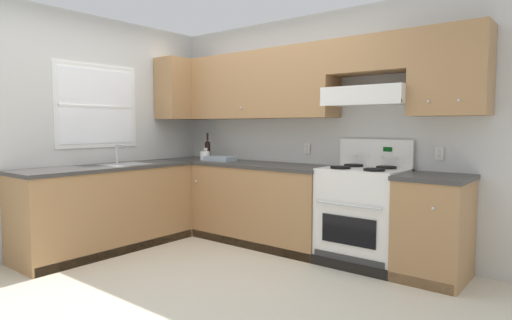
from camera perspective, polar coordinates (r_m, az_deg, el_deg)
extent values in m
plane|color=beige|center=(4.09, -9.06, -14.54)|extent=(7.04, 7.04, 0.00)
cube|color=silver|center=(4.86, 8.88, 3.77)|extent=(4.68, 0.12, 2.55)
cube|color=#A87A4C|center=(5.16, -0.69, 9.70)|extent=(2.19, 0.34, 0.76)
cube|color=#A87A4C|center=(4.13, 24.22, 10.61)|extent=(0.64, 0.34, 0.76)
cube|color=#A87A4C|center=(4.40, 14.96, 13.21)|extent=(0.80, 0.34, 0.34)
cube|color=white|center=(4.32, 14.64, 8.18)|extent=(0.80, 0.46, 0.17)
cube|color=white|center=(4.12, 13.36, 7.35)|extent=(0.80, 0.03, 0.04)
sphere|color=silver|center=(5.01, -2.01, 6.88)|extent=(0.02, 0.02, 0.02)
sphere|color=silver|center=(3.97, 21.76, 7.19)|extent=(0.02, 0.02, 0.02)
sphere|color=silver|center=(3.91, 25.14, 7.13)|extent=(0.02, 0.02, 0.02)
cube|color=silver|center=(4.89, 6.76, 1.51)|extent=(0.08, 0.01, 0.12)
cube|color=silver|center=(4.88, 6.73, 1.76)|extent=(0.03, 0.00, 0.03)
cube|color=silver|center=(4.88, 6.73, 1.25)|extent=(0.03, 0.00, 0.03)
cube|color=silver|center=(4.31, 23.01, 0.79)|extent=(0.08, 0.01, 0.12)
cube|color=silver|center=(4.30, 23.00, 1.08)|extent=(0.03, 0.00, 0.03)
cube|color=silver|center=(4.30, 22.98, 0.49)|extent=(0.03, 0.00, 0.03)
cube|color=silver|center=(5.24, -20.43, 3.59)|extent=(0.12, 4.00, 2.55)
cube|color=white|center=(5.20, -20.25, 6.63)|extent=(0.04, 1.00, 0.92)
cube|color=white|center=(5.18, -20.13, 6.64)|extent=(0.01, 0.90, 0.82)
cube|color=white|center=(5.18, -20.11, 6.64)|extent=(0.01, 0.90, 0.02)
cube|color=#A87A4C|center=(5.72, -9.69, 9.12)|extent=(0.34, 0.64, 0.76)
cube|color=#A87A4C|center=(5.13, -1.79, -5.57)|extent=(2.26, 0.61, 0.87)
cube|color=#3D3A38|center=(5.07, -1.80, -0.50)|extent=(2.28, 0.63, 0.04)
cube|color=#A87A4C|center=(4.09, 22.34, -8.49)|extent=(0.55, 0.61, 0.87)
cube|color=#3D3A38|center=(4.02, 22.53, -2.14)|extent=(0.58, 0.63, 0.04)
cube|color=black|center=(4.60, 2.36, -11.74)|extent=(3.54, 0.06, 0.09)
sphere|color=silver|center=(5.17, -7.90, -2.79)|extent=(0.03, 0.03, 0.03)
sphere|color=silver|center=(3.72, 22.30, -5.92)|extent=(0.03, 0.03, 0.03)
cube|color=#A87A4C|center=(4.95, -18.97, -6.18)|extent=(0.61, 1.89, 0.87)
cube|color=#3D3A38|center=(4.89, -19.10, -0.93)|extent=(0.63, 1.91, 0.04)
cube|color=black|center=(4.81, -17.06, -11.22)|extent=(0.06, 1.85, 0.09)
cube|color=#999B9E|center=(5.01, -16.82, -0.56)|extent=(0.40, 0.48, 0.01)
cube|color=#28282B|center=(5.02, -16.81, -1.38)|extent=(0.34, 0.42, 0.14)
cylinder|color=silver|center=(5.14, -17.86, 0.80)|extent=(0.03, 0.03, 0.22)
cylinder|color=silver|center=(5.07, -17.39, 1.89)|extent=(0.16, 0.02, 0.02)
cube|color=white|center=(4.32, 13.84, -7.35)|extent=(0.76, 0.58, 0.91)
cube|color=black|center=(4.07, 12.05, -9.11)|extent=(0.53, 0.01, 0.26)
cylinder|color=silver|center=(4.01, 11.96, -5.84)|extent=(0.65, 0.02, 0.02)
cube|color=#333333|center=(4.15, 11.99, -12.93)|extent=(0.70, 0.01, 0.11)
cube|color=white|center=(4.25, 13.96, -1.21)|extent=(0.76, 0.58, 0.02)
cube|color=white|center=(4.49, 15.45, 0.80)|extent=(0.76, 0.04, 0.29)
cube|color=#053F0C|center=(4.42, 16.95, 1.36)|extent=(0.09, 0.01, 0.04)
cylinder|color=black|center=(4.20, 11.05, -0.97)|extent=(0.19, 0.19, 0.02)
cylinder|color=black|center=(4.20, 11.05, -1.05)|extent=(0.07, 0.07, 0.01)
cylinder|color=black|center=(4.05, 15.32, -1.24)|extent=(0.19, 0.19, 0.02)
cylinder|color=black|center=(4.05, 15.31, -1.32)|extent=(0.07, 0.07, 0.01)
cylinder|color=black|center=(4.45, 12.73, -0.70)|extent=(0.19, 0.19, 0.02)
cylinder|color=black|center=(4.45, 12.73, -0.77)|extent=(0.07, 0.07, 0.01)
cylinder|color=black|center=(4.31, 16.80, -0.94)|extent=(0.19, 0.19, 0.02)
cylinder|color=black|center=(4.31, 16.79, -1.02)|extent=(0.07, 0.07, 0.01)
cylinder|color=white|center=(4.56, 12.93, 0.58)|extent=(0.04, 0.02, 0.04)
cylinder|color=white|center=(4.50, 14.54, 0.50)|extent=(0.04, 0.02, 0.04)
cylinder|color=white|center=(4.44, 16.20, 0.42)|extent=(0.04, 0.02, 0.04)
cylinder|color=white|center=(4.39, 17.89, 0.34)|extent=(0.04, 0.02, 0.04)
cylinder|color=black|center=(5.54, -6.39, 1.18)|extent=(0.07, 0.07, 0.21)
cone|color=black|center=(5.54, -6.40, 2.45)|extent=(0.07, 0.07, 0.04)
cylinder|color=black|center=(5.54, -6.41, 3.09)|extent=(0.03, 0.03, 0.09)
cylinder|color=black|center=(5.54, -6.41, 3.43)|extent=(0.03, 0.03, 0.02)
cube|color=silver|center=(5.52, -6.67, 1.12)|extent=(0.06, 0.00, 0.09)
cube|color=#9EADB7|center=(5.24, -4.75, -0.05)|extent=(0.30, 0.16, 0.02)
cube|color=#9EADB7|center=(5.17, -5.46, 0.11)|extent=(0.38, 0.01, 0.06)
cube|color=#9EADB7|center=(5.31, -4.05, 0.23)|extent=(0.38, 0.01, 0.06)
cube|color=#9EADB7|center=(5.37, -6.15, 0.26)|extent=(0.01, 0.17, 0.06)
cube|color=#9EADB7|center=(5.12, -3.28, 0.07)|extent=(0.01, 0.17, 0.06)
cylinder|color=white|center=(5.42, -6.73, 0.58)|extent=(0.12, 0.12, 0.11)
cylinder|color=#9E7A51|center=(5.41, -6.73, 1.14)|extent=(0.04, 0.04, 0.01)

